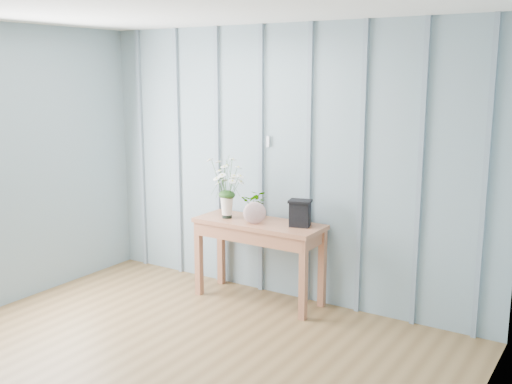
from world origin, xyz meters
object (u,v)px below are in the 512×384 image
Objects in this scene: daisy_vase at (227,180)px; felt_disc_vessel at (255,213)px; sideboard at (259,234)px; carved_box at (300,213)px.

daisy_vase reaches higher than felt_disc_vessel.
felt_disc_vessel is at bearing -9.46° from daisy_vase.
sideboard is 0.57m from daisy_vase.
sideboard is at bearing 67.72° from felt_disc_vessel.
felt_disc_vessel is 0.86× the size of carved_box.
sideboard is 2.12× the size of daisy_vase.
daisy_vase is 2.40× the size of carved_box.
daisy_vase reaches higher than sideboard.
carved_box is (0.39, 0.04, 0.24)m from sideboard.
daisy_vase is 0.43m from felt_disc_vessel.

